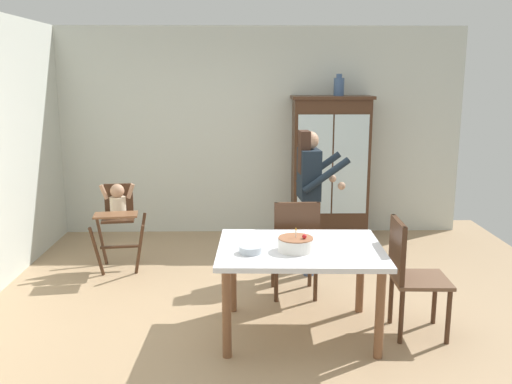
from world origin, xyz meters
TOP-DOWN VIEW (x-y plane):
  - ground_plane at (0.00, 0.00)m, footprint 6.24×6.24m
  - wall_back at (0.00, 2.63)m, footprint 5.32×0.06m
  - china_cabinet at (0.91, 2.37)m, footprint 1.02×0.48m
  - ceramic_vase at (0.99, 2.37)m, footprint 0.13×0.13m
  - high_chair_with_toddler at (-1.56, 1.14)m, footprint 0.65×0.74m
  - adult_person at (0.49, 0.98)m, footprint 0.52×0.51m
  - dining_table at (0.26, -0.43)m, footprint 1.35×1.06m
  - birthday_cake at (0.21, -0.53)m, footprint 0.28×0.28m
  - serving_bowl at (-0.14, -0.59)m, footprint 0.18×0.18m
  - dining_chair_far_side at (0.28, 0.29)m, footprint 0.45×0.45m
  - dining_chair_right_end at (1.13, -0.46)m, footprint 0.46×0.46m

SIDE VIEW (x-z plane):
  - ground_plane at x=0.00m, z-range 0.00..0.00m
  - dining_chair_far_side at x=0.28m, z-range 0.08..1.04m
  - dining_chair_right_end at x=1.13m, z-range 0.08..1.04m
  - dining_table at x=0.26m, z-range 0.27..1.01m
  - high_chair_with_toddler at x=-1.56m, z-range 0.18..1.13m
  - serving_bowl at x=-0.14m, z-range 0.74..0.79m
  - birthday_cake at x=0.21m, z-range 0.70..0.89m
  - china_cabinet at x=0.91m, z-range 0.01..1.84m
  - adult_person at x=0.49m, z-range 0.20..1.73m
  - wall_back at x=0.00m, z-range 0.00..2.70m
  - ceramic_vase at x=0.99m, z-range 1.81..2.08m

